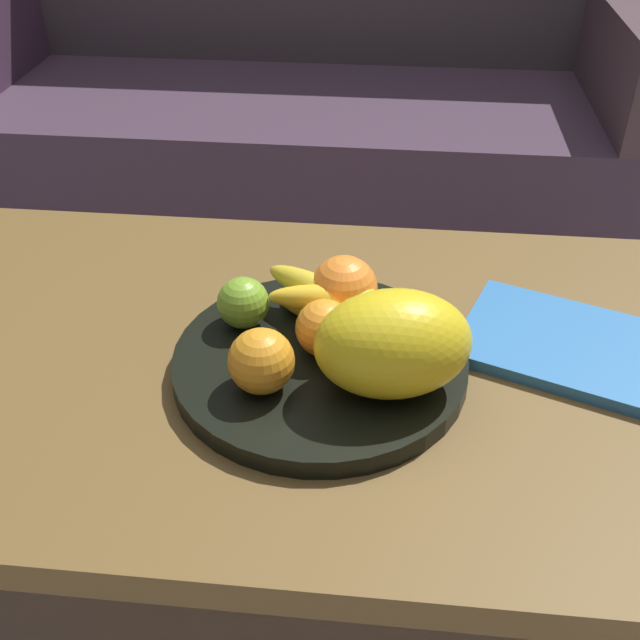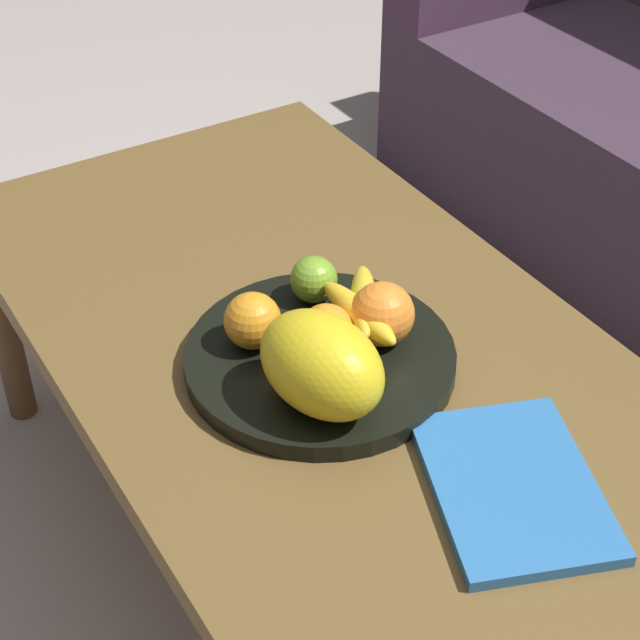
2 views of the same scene
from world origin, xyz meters
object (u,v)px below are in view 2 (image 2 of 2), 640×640
at_px(coffee_table, 321,364).
at_px(melon_large_front, 322,364).
at_px(orange_front, 326,330).
at_px(apple_front, 314,279).
at_px(banana_bunch, 359,317).
at_px(orange_right, 382,314).
at_px(magazine, 513,486).
at_px(fruit_bowl, 320,358).
at_px(orange_left, 253,321).

distance_m(coffee_table, melon_large_front, 0.20).
bearing_deg(coffee_table, orange_front, -24.61).
distance_m(apple_front, banana_bunch, 0.10).
bearing_deg(coffee_table, banana_bunch, 34.36).
xyz_separation_m(orange_right, magazine, (0.28, -0.01, -0.06)).
height_order(fruit_bowl, orange_front, orange_front).
distance_m(fruit_bowl, banana_bunch, 0.07).
xyz_separation_m(orange_left, magazine, (0.36, 0.14, -0.05)).
xyz_separation_m(orange_left, banana_bunch, (0.05, 0.13, -0.01)).
xyz_separation_m(orange_left, apple_front, (-0.04, 0.12, -0.00)).
bearing_deg(magazine, fruit_bowl, -145.84).
bearing_deg(orange_front, fruit_bowl, -123.78).
distance_m(melon_large_front, orange_right, 0.14).
bearing_deg(magazine, banana_bunch, -157.33).
bearing_deg(orange_right, coffee_table, -145.34).
xyz_separation_m(coffee_table, orange_front, (0.05, -0.02, 0.10)).
relative_size(orange_right, apple_front, 1.31).
distance_m(coffee_table, orange_front, 0.12).
distance_m(coffee_table, apple_front, 0.12).
height_order(coffee_table, magazine, magazine).
distance_m(orange_left, magazine, 0.39).
relative_size(coffee_table, orange_front, 18.21).
xyz_separation_m(coffee_table, fruit_bowl, (0.05, -0.03, 0.06)).
bearing_deg(orange_front, orange_right, 76.74).
relative_size(fruit_bowl, orange_front, 5.11).
bearing_deg(melon_large_front, orange_right, 115.90).
bearing_deg(apple_front, coffee_table, -21.48).
xyz_separation_m(melon_large_front, orange_left, (-0.14, -0.02, -0.02)).
height_order(coffee_table, orange_left, orange_left).
relative_size(orange_front, apple_front, 1.06).
bearing_deg(orange_front, melon_large_front, -35.00).
bearing_deg(banana_bunch, orange_left, -113.01).
bearing_deg(coffee_table, orange_left, -95.48).
relative_size(coffee_table, orange_left, 16.77).
xyz_separation_m(orange_front, magazine, (0.29, 0.07, -0.05)).
relative_size(orange_front, orange_left, 0.92).
xyz_separation_m(fruit_bowl, orange_right, (0.02, 0.08, 0.05)).
relative_size(orange_front, magazine, 0.27).
height_order(coffee_table, orange_front, orange_front).
height_order(orange_right, banana_bunch, orange_right).
height_order(fruit_bowl, banana_bunch, banana_bunch).
height_order(orange_right, apple_front, orange_right).
xyz_separation_m(fruit_bowl, orange_front, (0.00, 0.01, 0.05)).
xyz_separation_m(fruit_bowl, magazine, (0.30, 0.07, -0.00)).
distance_m(melon_large_front, apple_front, 0.21).
distance_m(fruit_bowl, orange_left, 0.10).
height_order(fruit_bowl, apple_front, apple_front).
bearing_deg(banana_bunch, fruit_bowl, -86.18).
distance_m(orange_right, banana_bunch, 0.03).
xyz_separation_m(melon_large_front, banana_bunch, (-0.09, 0.11, -0.03)).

